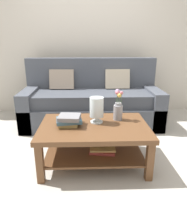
% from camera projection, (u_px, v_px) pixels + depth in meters
% --- Properties ---
extents(ground_plane, '(10.00, 10.00, 0.00)m').
position_uv_depth(ground_plane, '(91.00, 148.00, 2.69)').
color(ground_plane, '#B7B2A8').
extents(back_wall, '(6.40, 0.12, 2.70)m').
position_uv_depth(back_wall, '(88.00, 40.00, 3.82)').
color(back_wall, beige).
rests_on(back_wall, ground).
extents(couch, '(2.20, 0.90, 1.06)m').
position_uv_depth(couch, '(92.00, 102.00, 3.45)').
color(couch, '#474C56').
rests_on(couch, ground).
extents(coffee_table, '(1.17, 0.79, 0.46)m').
position_uv_depth(coffee_table, '(94.00, 136.00, 2.28)').
color(coffee_table, brown).
rests_on(coffee_table, ground).
extents(book_stack_main, '(0.29, 0.25, 0.12)m').
position_uv_depth(book_stack_main, '(69.00, 120.00, 2.21)').
color(book_stack_main, tan).
rests_on(book_stack_main, coffee_table).
extents(glass_hurricane_vase, '(0.15, 0.15, 0.29)m').
position_uv_depth(glass_hurricane_vase, '(97.00, 108.00, 2.26)').
color(glass_hurricane_vase, silver).
rests_on(glass_hurricane_vase, coffee_table).
extents(flower_pitcher, '(0.10, 0.11, 0.35)m').
position_uv_depth(flower_pitcher, '(118.00, 109.00, 2.36)').
color(flower_pitcher, gray).
rests_on(flower_pitcher, coffee_table).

